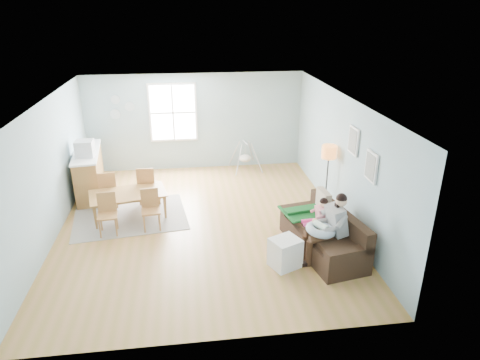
{
  "coord_description": "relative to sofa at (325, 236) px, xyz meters",
  "views": [
    {
      "loc": [
        -0.26,
        -8.24,
        4.43
      ],
      "look_at": [
        0.81,
        -0.03,
        1.0
      ],
      "focal_mm": 32.0,
      "sensor_mm": 36.0,
      "label": 1
    }
  ],
  "objects": [
    {
      "name": "chair_se",
      "position": [
        -3.37,
        1.37,
        0.19
      ],
      "size": [
        0.43,
        0.43,
        0.86
      ],
      "color": "#9C5835",
      "rests_on": "rug"
    },
    {
      "name": "dining_table",
      "position": [
        -3.88,
        1.91,
        -0.01
      ],
      "size": [
        1.79,
        1.24,
        0.57
      ],
      "primitive_type": "imported",
      "rotation": [
        0.0,
        0.0,
        0.22
      ],
      "color": "olive",
      "rests_on": "rug"
    },
    {
      "name": "baby_swing",
      "position": [
        -0.92,
        4.46,
        0.08
      ],
      "size": [
        0.93,
        0.94,
        0.83
      ],
      "color": "#B9B8BD",
      "rests_on": "room"
    },
    {
      "name": "beige_pillow",
      "position": [
        0.11,
        0.57,
        0.46
      ],
      "size": [
        0.17,
        0.49,
        0.48
      ],
      "primitive_type": "cube",
      "rotation": [
        0.0,
        0.0,
        0.08
      ],
      "color": "tan",
      "rests_on": "sofa"
    },
    {
      "name": "monitor",
      "position": [
        -4.92,
        3.0,
        1.0
      ],
      "size": [
        0.4,
        0.38,
        0.38
      ],
      "color": "#B9B8BD",
      "rests_on": "counter"
    },
    {
      "name": "chair_ne",
      "position": [
        -3.53,
        2.56,
        0.24
      ],
      "size": [
        0.43,
        0.43,
        0.94
      ],
      "color": "#9C5835",
      "rests_on": "rug"
    },
    {
      "name": "counter",
      "position": [
        -4.98,
        3.38,
        0.27
      ],
      "size": [
        0.8,
        2.03,
        1.11
      ],
      "color": "olive",
      "rests_on": "room"
    },
    {
      "name": "father",
      "position": [
        -0.07,
        -0.31,
        0.41
      ],
      "size": [
        0.95,
        0.49,
        1.32
      ],
      "color": "gray",
      "rests_on": "sofa"
    },
    {
      "name": "green_throw",
      "position": [
        -0.21,
        0.66,
        0.23
      ],
      "size": [
        1.07,
        0.92,
        0.04
      ],
      "primitive_type": "cube",
      "rotation": [
        0.0,
        0.0,
        0.19
      ],
      "color": "#13541C",
      "rests_on": "sofa"
    },
    {
      "name": "toddler",
      "position": [
        -0.11,
        0.17,
        0.4
      ],
      "size": [
        0.52,
        0.27,
        0.8
      ],
      "color": "silver",
      "rests_on": "sofa"
    },
    {
      "name": "window",
      "position": [
        -2.88,
        4.82,
        1.36
      ],
      "size": [
        1.32,
        0.08,
        1.62
      ],
      "color": "white",
      "rests_on": "room"
    },
    {
      "name": "sofa",
      "position": [
        0.0,
        0.0,
        0.0
      ],
      "size": [
        1.25,
        2.18,
        0.83
      ],
      "color": "black",
      "rests_on": "room"
    },
    {
      "name": "pictures",
      "position": [
        0.68,
        0.31,
        1.56
      ],
      "size": [
        0.05,
        1.34,
        0.74
      ],
      "color": "white",
      "rests_on": "room"
    },
    {
      "name": "chair_nw",
      "position": [
        -4.39,
        2.45,
        0.22
      ],
      "size": [
        0.45,
        0.45,
        0.91
      ],
      "color": "#9C5835",
      "rests_on": "rug"
    },
    {
      "name": "floor_lamp",
      "position": [
        0.52,
        1.62,
        1.01
      ],
      "size": [
        0.32,
        0.32,
        1.58
      ],
      "color": "black",
      "rests_on": "room"
    },
    {
      "name": "rug",
      "position": [
        -3.88,
        1.91,
        -0.29
      ],
      "size": [
        2.65,
        2.14,
        0.01
      ],
      "primitive_type": "cube",
      "rotation": [
        0.0,
        0.0,
        0.13
      ],
      "color": "gray",
      "rests_on": "room"
    },
    {
      "name": "nursing_pillow",
      "position": [
        -0.22,
        -0.34,
        0.35
      ],
      "size": [
        0.63,
        0.62,
        0.22
      ],
      "primitive_type": "torus",
      "rotation": [
        0.0,
        0.14,
        0.15
      ],
      "color": "silver",
      "rests_on": "father"
    },
    {
      "name": "storage_cube",
      "position": [
        -0.89,
        -0.44,
        -0.02
      ],
      "size": [
        0.63,
        0.6,
        0.55
      ],
      "color": "white",
      "rests_on": "room"
    },
    {
      "name": "chair_sw",
      "position": [
        -4.23,
        1.26,
        0.2
      ],
      "size": [
        0.43,
        0.43,
        0.87
      ],
      "color": "#9C5835",
      "rests_on": "rug"
    },
    {
      "name": "infant",
      "position": [
        -0.24,
        -0.31,
        0.43
      ],
      "size": [
        0.25,
        0.37,
        0.14
      ],
      "color": "white",
      "rests_on": "nursing_pillow"
    },
    {
      "name": "room",
      "position": [
        -2.28,
        1.36,
        2.13
      ],
      "size": [
        8.4,
        9.4,
        3.9
      ],
      "color": "#A57D3A"
    },
    {
      "name": "wall_plates",
      "position": [
        -4.28,
        4.83,
        1.54
      ],
      "size": [
        0.67,
        0.02,
        0.66
      ],
      "color": "#A7C0C8",
      "rests_on": "room"
    }
  ]
}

